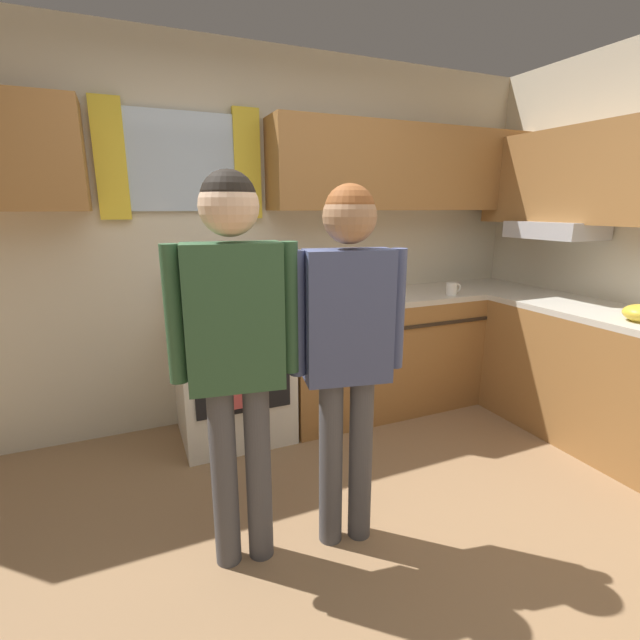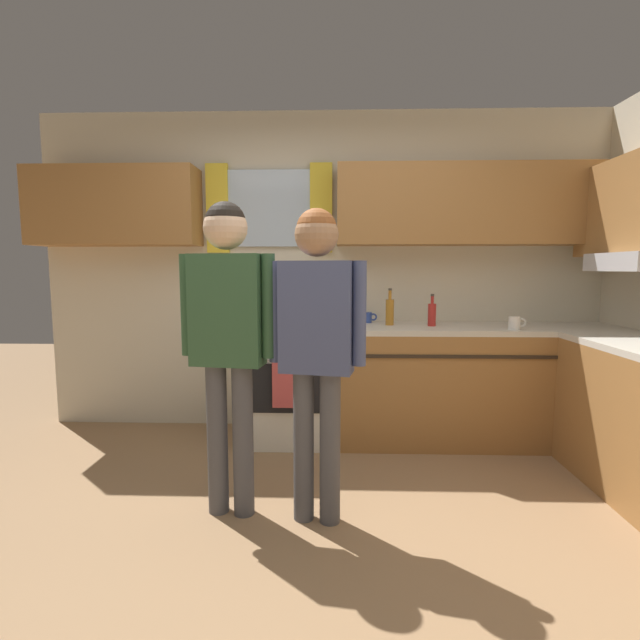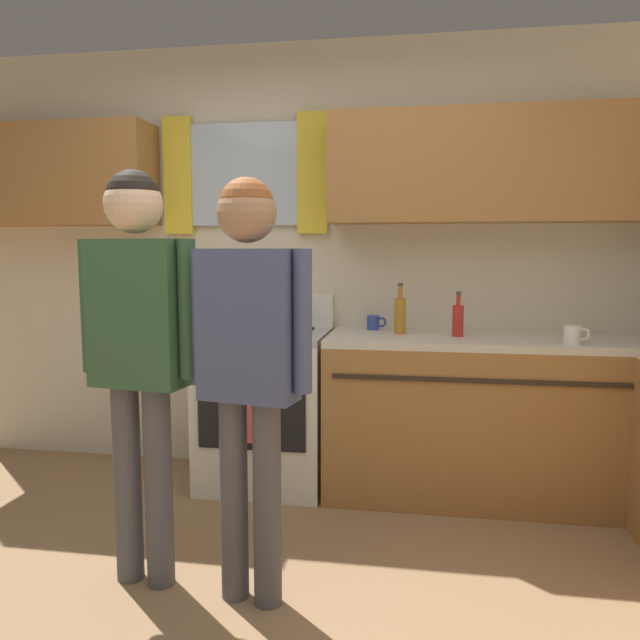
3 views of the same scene
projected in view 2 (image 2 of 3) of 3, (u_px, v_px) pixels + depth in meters
The scene contains 10 objects.
ground_plane at pixel (308, 557), 2.16m from camera, with size 12.00×12.00×0.00m, color #93704C.
back_wall_unit at pixel (326, 249), 3.81m from camera, with size 4.60×0.42×2.60m.
kitchen_counter_run at pixel (546, 401), 3.14m from camera, with size 2.15×2.18×0.90m.
stove_oven at pixel (291, 380), 3.65m from camera, with size 0.71×0.67×1.10m.
bottle_oil_amber at pixel (390, 311), 3.60m from camera, with size 0.06×0.06×0.29m.
bottle_sauce_red at pixel (432, 314), 3.55m from camera, with size 0.06×0.06×0.25m.
mug_ceramic_white at pixel (515, 323), 3.33m from camera, with size 0.13×0.08×0.09m.
mug_cobalt_blue at pixel (368, 317), 3.77m from camera, with size 0.11×0.07×0.08m.
adult_left at pixel (228, 322), 2.45m from camera, with size 0.52×0.23×1.68m.
adult_in_plaid at pixel (317, 329), 2.37m from camera, with size 0.50×0.22×1.64m.
Camera 2 is at (0.12, -2.03, 1.34)m, focal length 26.09 mm.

